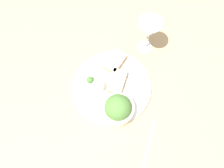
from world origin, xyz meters
name	(u,v)px	position (x,y,z in m)	size (l,w,h in m)	color
ground_plane	(112,87)	(0.00, 0.00, 0.00)	(4.00, 4.00, 0.00)	tan
dinner_plate	(112,87)	(0.00, 0.00, 0.01)	(0.30, 0.30, 0.01)	white
salad_bowl	(118,108)	(0.08, 0.07, 0.05)	(0.11, 0.11, 0.10)	white
sauce_ramekin	(98,86)	(0.03, -0.04, 0.03)	(0.04, 0.04, 0.03)	white
cheese_toast_near	(115,61)	(-0.09, -0.04, 0.03)	(0.10, 0.07, 0.03)	tan
cheese_toast_far	(117,81)	(-0.02, 0.01, 0.03)	(0.11, 0.08, 0.03)	tan
wine_glass	(149,31)	(-0.23, 0.03, 0.11)	(0.09, 0.09, 0.16)	silver
garnish	(90,80)	(0.03, -0.08, 0.03)	(0.03, 0.03, 0.03)	#477533
fork	(149,145)	(0.13, 0.22, 0.00)	(0.18, 0.05, 0.01)	silver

